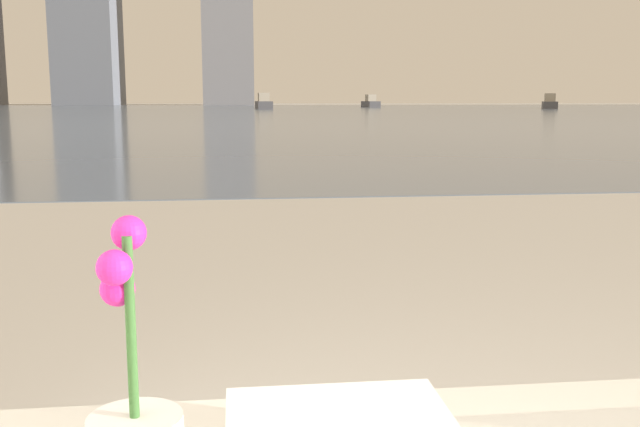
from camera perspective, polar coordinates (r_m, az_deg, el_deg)
The scene contains 5 objects.
potted_orchid at distance 0.92m, azimuth -14.66°, elevation -15.89°, with size 0.11×0.11×0.33m.
harbor_water at distance 62.11m, azimuth -6.57°, elevation 8.20°, with size 180.00×110.00×0.01m.
harbor_boat_0 at distance 71.28m, azimuth -4.52°, elevation 8.80°, with size 1.62×4.22×1.56m.
harbor_boat_2 at distance 75.47m, azimuth 17.90°, elevation 8.39°, with size 2.77×4.24×1.51m.
harbor_boat_3 at distance 85.02m, azimuth 4.07°, elevation 8.84°, with size 1.65×3.99×1.46m.
Camera 1 is at (-0.35, -0.10, 1.00)m, focal length 40.00 mm.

